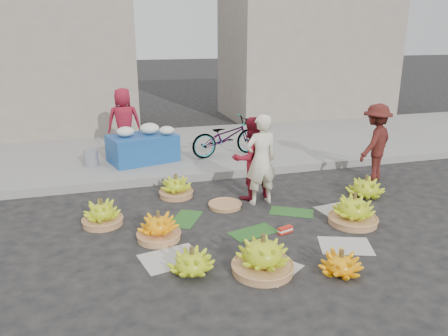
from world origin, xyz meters
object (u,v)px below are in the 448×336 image
object	(u,v)px
banana_bunch_4	(354,210)
flower_table	(143,146)
bicycle	(226,137)
banana_bunch_0	(159,228)
vendor_cream	(261,160)

from	to	relation	value
banana_bunch_4	flower_table	bearing A→B (deg)	125.18
flower_table	bicycle	distance (m)	1.73
banana_bunch_0	bicycle	xyz separation A→B (m)	(1.90, 3.29, 0.36)
banana_bunch_4	flower_table	distance (m)	4.44
banana_bunch_4	vendor_cream	distance (m)	1.57
flower_table	banana_bunch_4	bearing A→B (deg)	-70.10
banana_bunch_4	vendor_cream	world-z (taller)	vendor_cream
bicycle	flower_table	bearing A→B (deg)	78.54
banana_bunch_0	vendor_cream	size ratio (longest dim) A/B	0.42
banana_bunch_4	flower_table	size ratio (longest dim) A/B	0.47
vendor_cream	banana_bunch_0	bearing A→B (deg)	18.96
banana_bunch_0	bicycle	size ratio (longest dim) A/B	0.39
banana_bunch_4	vendor_cream	bearing A→B (deg)	132.07
banana_bunch_4	flower_table	world-z (taller)	flower_table
banana_bunch_4	bicycle	distance (m)	3.67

